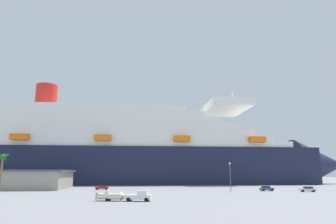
{
  "coord_description": "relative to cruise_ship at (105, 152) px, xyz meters",
  "views": [
    {
      "loc": [
        3.57,
        -87.19,
        5.76
      ],
      "look_at": [
        7.64,
        27.68,
        29.46
      ],
      "focal_mm": 31.7,
      "sensor_mm": 36.0,
      "label": 1
    }
  ],
  "objects": [
    {
      "name": "ground_plane",
      "position": [
        23.74,
        -39.68,
        -16.57
      ],
      "size": [
        600.0,
        600.0,
        0.0
      ],
      "primitive_type": "plane",
      "color": "gray"
    },
    {
      "name": "cruise_ship",
      "position": [
        0.0,
        0.0,
        0.0
      ],
      "size": [
        257.06,
        44.54,
        55.46
      ],
      "color": "#191E38",
      "rests_on": "ground_plane"
    },
    {
      "name": "terminal_building",
      "position": [
        -29.17,
        -43.13,
        -13.11
      ],
      "size": [
        48.81,
        31.7,
        6.88
      ],
      "color": "gray",
      "rests_on": "ground_plane"
    },
    {
      "name": "pickup_truck",
      "position": [
        23.55,
        -92.68,
        -15.53
      ],
      "size": [
        5.84,
        2.93,
        2.2
      ],
      "color": "white",
      "rests_on": "ground_plane"
    },
    {
      "name": "small_boat_on_trailer",
      "position": [
        17.98,
        -91.85,
        -15.61
      ],
      "size": [
        7.22,
        2.79,
        2.15
      ],
      "color": "#595960",
      "rests_on": "ground_plane"
    },
    {
      "name": "palm_tree",
      "position": [
        -14.75,
        -73.96,
        -7.63
      ],
      "size": [
        3.47,
        3.21,
        11.12
      ],
      "color": "brown",
      "rests_on": "ground_plane"
    },
    {
      "name": "street_lamp",
      "position": [
        49.72,
        -64.61,
        -10.86
      ],
      "size": [
        0.56,
        0.56,
        8.91
      ],
      "color": "slate",
      "rests_on": "ground_plane"
    },
    {
      "name": "parked_car_silver_sedan",
      "position": [
        74.24,
        -63.17,
        -15.74
      ],
      "size": [
        4.97,
        2.75,
        1.58
      ],
      "color": "silver",
      "rests_on": "ground_plane"
    },
    {
      "name": "parked_car_red_hatchback",
      "position": [
        7.96,
        -48.99,
        -15.74
      ],
      "size": [
        4.67,
        2.36,
        1.58
      ],
      "color": "red",
      "rests_on": "ground_plane"
    },
    {
      "name": "parked_car_blue_suv",
      "position": [
        63.11,
        -58.06,
        -15.74
      ],
      "size": [
        4.33,
        2.24,
        1.58
      ],
      "color": "#264C99",
      "rests_on": "ground_plane"
    }
  ]
}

